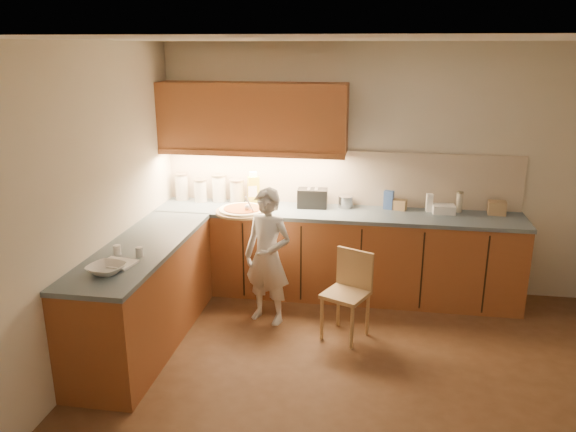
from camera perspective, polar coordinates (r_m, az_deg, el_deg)
The scene contains 24 objects.
room at distance 3.95m, azimuth 8.66°, elevation 3.79°, with size 4.54×4.50×2.62m.
l_counter at distance 5.59m, azimuth -1.17°, elevation -5.08°, with size 3.77×2.62×0.92m.
backsplash at distance 6.00m, azimuth 5.25°, elevation 3.89°, with size 3.75×0.02×0.58m, color beige.
upper_cabinets at distance 5.86m, azimuth -3.64°, elevation 9.96°, with size 1.95×0.36×0.73m.
pizza_on_board at distance 5.74m, azimuth -4.61°, elevation 0.57°, with size 0.55×0.55×0.22m.
child at distance 5.29m, azimuth -2.07°, elevation -4.14°, with size 0.48×0.31×1.31m, color silver.
wooden_chair at distance 5.13m, azimuth 6.22°, elevation -7.27°, with size 0.48×0.48×0.80m.
mixing_bowl at distance 4.44m, azimuth -17.97°, elevation -5.15°, with size 0.27×0.27×0.07m, color silver.
canister_a at distance 6.29m, azimuth -10.75°, elevation 2.97°, with size 0.15×0.15×0.30m.
canister_b at distance 6.18m, azimuth -8.88°, elevation 2.59°, with size 0.14×0.14×0.25m.
canister_c at distance 6.17m, azimuth -7.02°, elevation 2.86°, with size 0.16×0.16×0.30m.
canister_d at distance 6.10m, azimuth -5.21°, elevation 2.55°, with size 0.16×0.16×0.26m.
oil_jug at distance 6.02m, azimuth -3.53°, elevation 2.72°, with size 0.14×0.13×0.35m.
toaster at distance 5.90m, azimuth 2.50°, elevation 1.83°, with size 0.32×0.19×0.20m.
steel_pot at distance 5.94m, azimuth 5.87°, elevation 1.47°, with size 0.16×0.16×0.13m.
blue_box at distance 5.93m, azimuth 10.19°, elevation 1.62°, with size 0.10×0.07×0.19m, color #3557A1.
card_box_a at distance 5.94m, azimuth 11.22°, elevation 1.14°, with size 0.15×0.10×0.10m, color tan.
white_bottle at distance 5.93m, azimuth 14.17°, elevation 1.30°, with size 0.06×0.06×0.19m, color white.
flat_pack at distance 5.92m, azimuth 15.54°, elevation 0.68°, with size 0.22×0.16×0.09m, color white.
tall_jar at distance 5.99m, azimuth 17.01°, elevation 1.38°, with size 0.07×0.07×0.21m.
card_box_b at distance 6.04m, azimuth 20.46°, elevation 0.78°, with size 0.17×0.13×0.13m, color tan.
dough_cloth at distance 4.59m, azimuth -16.94°, elevation -4.64°, with size 0.26×0.21×0.02m, color white.
spice_jar_a at distance 4.79m, azimuth -16.97°, elevation -3.32°, with size 0.06×0.06×0.08m, color white.
spice_jar_b at distance 4.71m, azimuth -14.87°, elevation -3.54°, with size 0.06×0.06×0.08m, color silver.
Camera 1 is at (0.04, -3.84, 2.57)m, focal length 35.00 mm.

